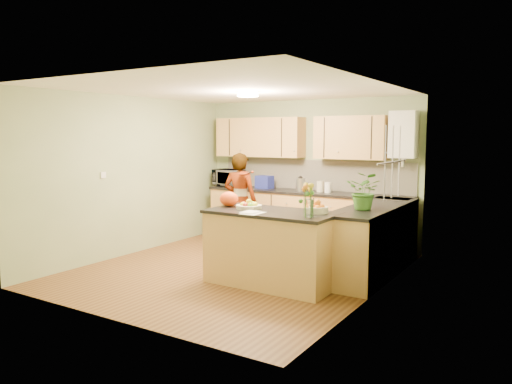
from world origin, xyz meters
The scene contains 28 objects.
floor centered at (0.00, 0.00, 0.00)m, with size 4.50×4.50×0.00m, color #522F17.
ceiling centered at (0.00, 0.00, 2.50)m, with size 4.00×4.50×0.02m, color white.
wall_back centered at (0.00, 2.25, 1.25)m, with size 4.00×0.02×2.50m, color gray.
wall_front centered at (0.00, -2.25, 1.25)m, with size 4.00×0.02×2.50m, color gray.
wall_left centered at (-2.00, 0.00, 1.25)m, with size 0.02×4.50×2.50m, color gray.
wall_right centered at (2.00, 0.00, 1.25)m, with size 0.02×4.50×2.50m, color gray.
back_counter centered at (0.10, 1.95, 0.47)m, with size 3.64×0.62×0.94m.
right_counter centered at (1.70, 0.85, 0.47)m, with size 0.62×2.24×0.94m.
splashback centered at (0.10, 2.23, 1.20)m, with size 3.60×0.02×0.52m, color beige.
upper_cabinets centered at (-0.18, 2.08, 1.85)m, with size 3.20×0.34×0.70m.
boiler centered at (1.70, 2.09, 1.90)m, with size 0.40×0.30×0.86m.
window_right centered at (1.99, 0.60, 1.55)m, with size 0.01×1.30×1.05m.
light_switch centered at (-1.99, -0.60, 1.30)m, with size 0.02×0.09×0.09m, color white.
ceiling_lamp centered at (0.00, 0.30, 2.46)m, with size 0.30×0.30×0.07m.
peninsula_island centered at (0.75, -0.30, 0.47)m, with size 1.64×0.84×0.94m.
fruit_dish centered at (0.40, -0.30, 0.99)m, with size 0.33×0.33×0.12m.
orange_bowl centered at (1.30, -0.15, 1.01)m, with size 0.27×0.27×0.16m.
flower_vase centered at (1.35, -0.48, 1.24)m, with size 0.25×0.25×0.45m.
orange_bag centered at (0.05, -0.25, 1.04)m, with size 0.26×0.22×0.20m, color #F44A14.
papers centered at (0.65, -0.60, 0.95)m, with size 0.22×0.30×0.01m, color white.
violinist centered at (-0.73, 1.19, 0.80)m, with size 0.58×0.38×1.60m, color tan.
violin centered at (-0.53, 0.97, 1.28)m, with size 0.55×0.22×0.11m, color #521105, non-canonical shape.
microwave centered at (-1.53, 1.98, 1.09)m, with size 0.56×0.38×0.31m, color white.
blue_box centered at (-0.73, 1.97, 1.05)m, with size 0.28×0.21×0.23m, color navy.
kettle centered at (-0.01, 1.98, 1.06)m, with size 0.16×0.16×0.29m.
jar_cream centered at (0.37, 1.97, 1.03)m, with size 0.12×0.12×0.18m, color beige.
jar_white centered at (0.52, 1.94, 1.03)m, with size 0.11×0.11×0.17m, color white.
potted_plant centered at (1.70, 0.42, 1.18)m, with size 0.44×0.38×0.49m, color #356923.
Camera 1 is at (3.87, -5.66, 1.89)m, focal length 35.00 mm.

